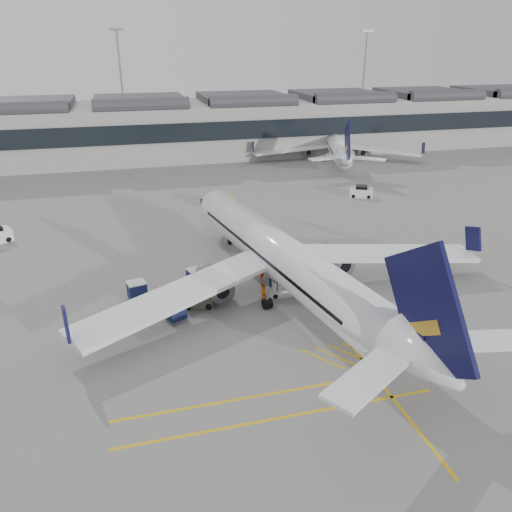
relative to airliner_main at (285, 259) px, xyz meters
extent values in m
plane|color=gray|center=(-7.61, -4.42, -3.56)|extent=(220.00, 220.00, 0.00)
cube|color=#9E9E99|center=(-7.61, 67.58, 1.94)|extent=(200.00, 20.00, 11.00)
cube|color=black|center=(-7.61, 57.38, 2.94)|extent=(200.00, 0.50, 3.60)
cube|color=#38383D|center=(-7.61, 67.58, 8.14)|extent=(200.00, 18.00, 1.40)
cylinder|color=slate|center=(-12.61, 81.58, 8.94)|extent=(0.44, 0.44, 25.00)
cube|color=slate|center=(-12.61, 81.58, 21.64)|extent=(3.00, 0.60, 0.50)
cylinder|color=slate|center=(47.39, 81.58, 8.94)|extent=(0.44, 0.44, 25.00)
cube|color=slate|center=(47.39, 81.58, 21.64)|extent=(3.00, 0.60, 0.50)
cube|color=gold|center=(2.39, 5.58, -3.55)|extent=(0.25, 60.00, 0.01)
cylinder|color=white|center=(-0.14, 0.77, 0.06)|extent=(10.39, 34.70, 4.32)
cone|color=white|center=(-3.61, 20.00, 0.06)|extent=(5.07, 5.29, 4.32)
cone|color=white|center=(3.42, -18.91, 0.52)|extent=(5.23, 6.20, 4.32)
cube|color=white|center=(-10.58, -2.87, -0.97)|extent=(19.17, 12.89, 0.40)
cube|color=white|center=(10.91, 1.01, -0.97)|extent=(19.92, 6.74, 0.40)
cylinder|color=slate|center=(-6.80, 0.15, -1.78)|extent=(3.11, 4.50, 2.41)
cylinder|color=slate|center=(6.32, 2.52, -1.78)|extent=(3.11, 4.50, 2.41)
cube|color=#0B0B33|center=(3.29, -18.24, 3.74)|extent=(1.89, 8.67, 9.63)
cylinder|color=black|center=(-2.49, 13.78, -3.19)|extent=(0.45, 0.78, 0.74)
cylinder|color=black|center=(-2.46, -2.57, -3.10)|extent=(0.96, 1.05, 0.92)
cylinder|color=black|center=(3.20, -1.55, -3.10)|extent=(0.96, 1.05, 0.92)
cylinder|color=white|center=(29.24, 55.65, -0.51)|extent=(11.83, 28.91, 3.65)
cone|color=white|center=(33.96, 71.44, -0.51)|extent=(4.60, 4.76, 3.65)
cone|color=white|center=(24.40, 39.49, -0.12)|extent=(4.83, 5.50, 3.65)
cube|color=white|center=(20.00, 56.90, -1.38)|extent=(16.56, 3.87, 0.34)
cube|color=white|center=(37.65, 51.61, -1.38)|extent=(15.54, 12.25, 0.34)
cylinder|color=slate|center=(23.99, 57.73, -2.06)|extent=(2.95, 3.93, 2.04)
cylinder|color=slate|center=(34.76, 54.50, -2.06)|extent=(2.95, 3.93, 2.04)
cube|color=#0B0B33|center=(24.57, 40.04, 2.60)|extent=(2.39, 7.15, 8.12)
cylinder|color=black|center=(32.44, 66.33, -3.25)|extent=(0.44, 0.67, 0.62)
cylinder|color=black|center=(26.22, 54.02, -3.17)|extent=(0.87, 0.94, 0.78)
cylinder|color=black|center=(30.87, 52.63, -3.17)|extent=(0.87, 0.94, 0.78)
cube|color=#BBB9B1|center=(0.36, -0.30, -3.18)|extent=(4.16, 1.80, 0.75)
cube|color=black|center=(1.43, -0.35, -2.32)|extent=(3.70, 1.35, 1.59)
cube|color=#BBB9B1|center=(-0.83, -0.25, -2.43)|extent=(1.03, 1.44, 0.97)
cylinder|color=black|center=(-1.18, -0.98, -3.32)|extent=(0.48, 0.21, 0.47)
cylinder|color=black|center=(-1.12, 0.52, -3.32)|extent=(0.48, 0.21, 0.47)
cylinder|color=black|center=(1.83, -1.12, -3.32)|extent=(0.48, 0.21, 0.47)
cylinder|color=black|center=(1.90, 0.39, -3.32)|extent=(0.48, 0.21, 0.47)
cube|color=gray|center=(-0.51, -0.10, -3.38)|extent=(2.05, 1.85, 0.12)
cube|color=#121B46|center=(-0.51, -0.10, -2.57)|extent=(1.89, 1.76, 1.46)
cube|color=silver|center=(-0.51, -0.10, -1.81)|extent=(1.95, 1.82, 0.10)
cylinder|color=black|center=(-1.02, -0.83, -3.45)|extent=(0.24, 0.16, 0.22)
cylinder|color=black|center=(-1.34, 0.22, -3.45)|extent=(0.24, 0.16, 0.22)
cylinder|color=black|center=(0.33, -0.42, -3.45)|extent=(0.24, 0.16, 0.22)
cylinder|color=black|center=(0.00, 0.64, -3.45)|extent=(0.24, 0.16, 0.22)
cube|color=gray|center=(-8.11, 4.05, -3.39)|extent=(1.95, 1.76, 0.11)
cube|color=#121B46|center=(-8.11, 4.05, -2.62)|extent=(1.80, 1.67, 1.38)
cube|color=silver|center=(-8.11, 4.05, -1.90)|extent=(1.86, 1.73, 0.10)
cylinder|color=black|center=(-8.59, 3.35, -3.45)|extent=(0.23, 0.15, 0.21)
cylinder|color=black|center=(-8.91, 4.35, -3.45)|extent=(0.23, 0.15, 0.21)
cylinder|color=black|center=(-7.32, 3.75, -3.45)|extent=(0.23, 0.15, 0.21)
cylinder|color=black|center=(-7.63, 4.75, -3.45)|extent=(0.23, 0.15, 0.21)
cube|color=gray|center=(-10.84, -2.66, -3.38)|extent=(2.05, 1.89, 0.12)
cube|color=#121B46|center=(-10.84, -2.66, -2.61)|extent=(1.90, 1.79, 1.41)
cube|color=silver|center=(-10.84, -2.66, -1.87)|extent=(1.96, 1.86, 0.10)
cylinder|color=black|center=(-11.26, -3.42, -3.45)|extent=(0.23, 0.17, 0.21)
cylinder|color=black|center=(-11.68, -2.43, -3.45)|extent=(0.23, 0.17, 0.21)
cylinder|color=black|center=(-10.01, -2.89, -3.45)|extent=(0.23, 0.17, 0.21)
cylinder|color=black|center=(-10.42, -1.91, -3.45)|extent=(0.23, 0.17, 0.21)
cube|color=gray|center=(-13.95, 2.09, -3.37)|extent=(2.09, 1.85, 0.13)
cube|color=#121B46|center=(-13.95, 2.09, -2.52)|extent=(1.92, 1.76, 1.54)
cube|color=silver|center=(-13.95, 2.09, -1.71)|extent=(1.99, 1.83, 0.11)
cylinder|color=black|center=(-14.54, 1.36, -3.44)|extent=(0.25, 0.16, 0.23)
cylinder|color=black|center=(-14.80, 2.50, -3.44)|extent=(0.25, 0.16, 0.23)
cylinder|color=black|center=(-13.09, 1.69, -3.44)|extent=(0.25, 0.16, 0.23)
cylinder|color=black|center=(-13.35, 2.83, -3.44)|extent=(0.25, 0.16, 0.23)
imported|color=#EC450C|center=(-1.34, 3.17, -2.69)|extent=(0.72, 0.75, 1.73)
imported|color=orange|center=(-2.39, -0.65, -2.72)|extent=(1.03, 0.98, 1.67)
cube|color=#4E5145|center=(-8.54, -0.52, -2.96)|extent=(2.96, 2.10, 1.08)
cube|color=#4E5145|center=(-8.54, -0.52, -2.32)|extent=(1.52, 1.52, 0.54)
cylinder|color=black|center=(-9.62, -1.03, -3.26)|extent=(0.65, 0.38, 0.61)
cylinder|color=black|center=(-9.36, 0.35, -3.26)|extent=(0.65, 0.38, 0.61)
cylinder|color=black|center=(-7.71, -1.39, -3.26)|extent=(0.65, 0.38, 0.61)
cylinder|color=black|center=(-7.45, -0.01, -3.26)|extent=(0.65, 0.38, 0.61)
cone|color=#F24C0A|center=(4.35, 13.67, -3.29)|extent=(0.39, 0.39, 0.54)
cone|color=#F24C0A|center=(6.67, 2.08, -3.28)|extent=(0.40, 0.40, 0.56)
cylinder|color=black|center=(-28.64, 21.57, -3.22)|extent=(0.71, 0.56, 0.68)
cylinder|color=black|center=(-29.56, 23.13, -3.22)|extent=(0.71, 0.56, 0.68)
cube|color=silver|center=(-1.19, 28.97, -2.84)|extent=(2.81, 4.07, 1.44)
cube|color=black|center=(-1.19, 28.97, -1.97)|extent=(2.19, 2.26, 0.62)
cylinder|color=black|center=(-0.75, 27.56, -3.25)|extent=(0.39, 0.65, 0.62)
cylinder|color=black|center=(-2.33, 28.02, -3.25)|extent=(0.39, 0.65, 0.62)
cylinder|color=black|center=(-0.06, 29.92, -3.25)|extent=(0.39, 0.65, 0.62)
cylinder|color=black|center=(-1.63, 30.39, -3.25)|extent=(0.39, 0.65, 0.62)
cube|color=silver|center=(21.98, 28.26, -2.87)|extent=(3.98, 3.15, 1.39)
cube|color=black|center=(21.98, 28.26, -2.03)|extent=(2.33, 2.29, 0.59)
cylinder|color=black|center=(20.57, 28.06, -3.26)|extent=(0.63, 0.45, 0.59)
cylinder|color=black|center=(21.26, 29.48, -3.26)|extent=(0.63, 0.45, 0.59)
cylinder|color=black|center=(22.71, 27.03, -3.26)|extent=(0.63, 0.45, 0.59)
cylinder|color=black|center=(23.40, 28.46, -3.26)|extent=(0.63, 0.45, 0.59)
camera|label=1|loc=(-13.91, -41.46, 19.08)|focal=35.00mm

